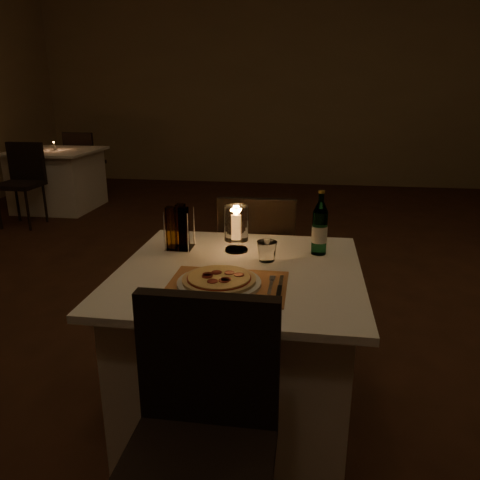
# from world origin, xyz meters

# --- Properties ---
(floor) EXTENTS (8.00, 10.00, 0.02)m
(floor) POSITION_xyz_m (0.00, 0.00, -0.01)
(floor) COLOR #422215
(floor) RESTS_ON ground
(wall_back) EXTENTS (8.00, 0.02, 3.00)m
(wall_back) POSITION_xyz_m (0.00, 5.01, 1.50)
(wall_back) COLOR #977E57
(wall_back) RESTS_ON ground
(main_table) EXTENTS (1.00, 1.00, 0.74)m
(main_table) POSITION_xyz_m (0.01, -0.75, 0.37)
(main_table) COLOR white
(main_table) RESTS_ON ground
(chair_near) EXTENTS (0.42, 0.42, 0.90)m
(chair_near) POSITION_xyz_m (0.01, -1.46, 0.55)
(chair_near) COLOR black
(chair_near) RESTS_ON ground
(chair_far) EXTENTS (0.42, 0.42, 0.90)m
(chair_far) POSITION_xyz_m (0.01, -0.03, 0.55)
(chair_far) COLOR black
(chair_far) RESTS_ON ground
(placemat) EXTENTS (0.45, 0.34, 0.00)m
(placemat) POSITION_xyz_m (-0.01, -0.93, 0.74)
(placemat) COLOR #B5703F
(placemat) RESTS_ON main_table
(plate) EXTENTS (0.32, 0.32, 0.01)m
(plate) POSITION_xyz_m (-0.04, -0.93, 0.75)
(plate) COLOR white
(plate) RESTS_ON placemat
(pizza) EXTENTS (0.28, 0.28, 0.02)m
(pizza) POSITION_xyz_m (-0.04, -0.93, 0.77)
(pizza) COLOR #D8B77F
(pizza) RESTS_ON plate
(fork) EXTENTS (0.02, 0.18, 0.00)m
(fork) POSITION_xyz_m (0.15, -0.89, 0.75)
(fork) COLOR silver
(fork) RESTS_ON placemat
(knife) EXTENTS (0.02, 0.22, 0.01)m
(knife) POSITION_xyz_m (0.19, -0.96, 0.75)
(knife) COLOR black
(knife) RESTS_ON placemat
(tumbler) EXTENTS (0.09, 0.09, 0.09)m
(tumbler) POSITION_xyz_m (0.11, -0.63, 0.78)
(tumbler) COLOR white
(tumbler) RESTS_ON main_table
(water_bottle) EXTENTS (0.07, 0.07, 0.29)m
(water_bottle) POSITION_xyz_m (0.33, -0.51, 0.86)
(water_bottle) COLOR #52996C
(water_bottle) RESTS_ON main_table
(hurricane_candle) EXTENTS (0.11, 0.11, 0.21)m
(hurricane_candle) POSITION_xyz_m (-0.04, -0.52, 0.86)
(hurricane_candle) COLOR white
(hurricane_candle) RESTS_ON main_table
(cruet_caddy) EXTENTS (0.12, 0.12, 0.21)m
(cruet_caddy) POSITION_xyz_m (-0.31, -0.54, 0.84)
(cruet_caddy) COLOR white
(cruet_caddy) RESTS_ON main_table
(neighbor_table_left) EXTENTS (1.00, 1.00, 0.74)m
(neighbor_table_left) POSITION_xyz_m (-2.85, 2.89, 0.37)
(neighbor_table_left) COLOR white
(neighbor_table_left) RESTS_ON ground
(neighbor_chair_la) EXTENTS (0.42, 0.42, 0.90)m
(neighbor_chair_la) POSITION_xyz_m (-2.85, 2.18, 0.55)
(neighbor_chair_la) COLOR black
(neighbor_chair_la) RESTS_ON ground
(neighbor_chair_lb) EXTENTS (0.42, 0.42, 0.90)m
(neighbor_chair_lb) POSITION_xyz_m (-2.85, 3.60, 0.55)
(neighbor_chair_lb) COLOR black
(neighbor_chair_lb) RESTS_ON ground
(neighbor_candle_left) EXTENTS (0.03, 0.03, 0.11)m
(neighbor_candle_left) POSITION_xyz_m (-2.85, 2.89, 0.79)
(neighbor_candle_left) COLOR white
(neighbor_candle_left) RESTS_ON neighbor_table_left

